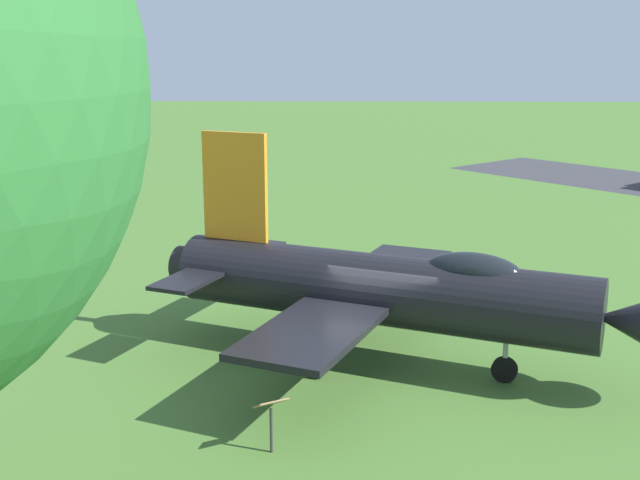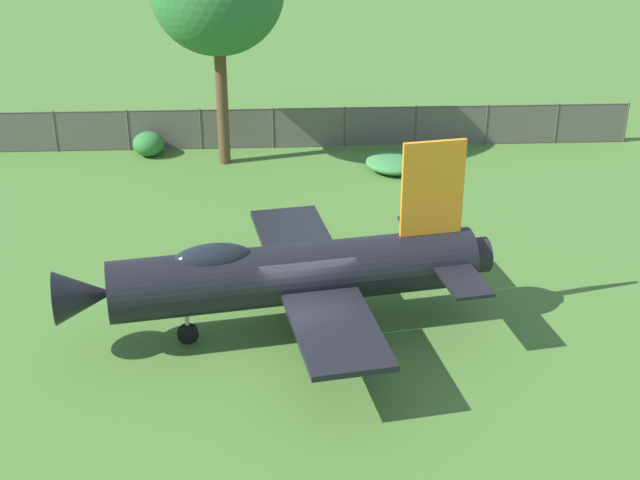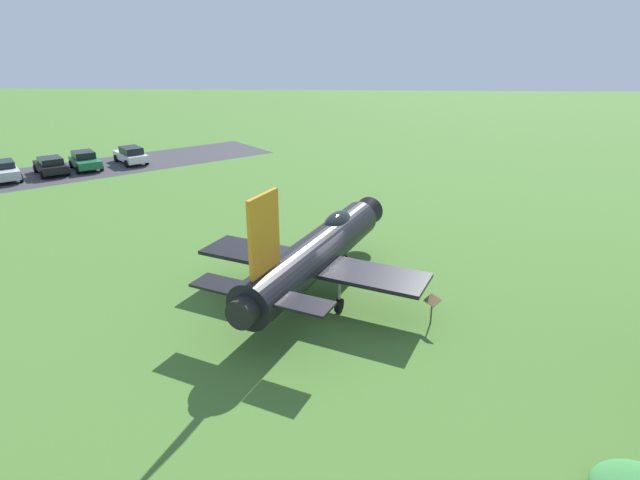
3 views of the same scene
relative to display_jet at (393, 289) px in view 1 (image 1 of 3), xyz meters
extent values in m
plane|color=#47722D|center=(-0.33, 0.13, -1.91)|extent=(200.00, 200.00, 0.00)
cylinder|color=black|center=(-0.33, 0.13, -0.05)|extent=(10.24, 5.51, 1.73)
cone|color=black|center=(5.02, -2.05, -0.05)|extent=(2.04, 1.96, 1.47)
cylinder|color=black|center=(-5.35, 2.18, -0.05)|extent=(0.95, 1.19, 1.04)
ellipsoid|color=black|center=(1.78, -0.73, 0.69)|extent=(2.38, 1.66, 0.84)
cube|color=orange|center=(-3.97, 1.62, 2.21)|extent=(1.72, 0.81, 2.78)
cube|color=black|center=(0.28, 2.99, -0.26)|extent=(3.51, 4.53, 0.16)
cube|color=black|center=(-1.89, -2.33, -0.26)|extent=(3.51, 4.53, 0.16)
cube|color=black|center=(-3.68, 3.41, 0.13)|extent=(1.70, 2.08, 0.10)
cube|color=black|center=(-5.02, 0.14, 0.13)|extent=(1.70, 2.08, 0.10)
cylinder|color=#A5A8AD|center=(2.55, -1.04, -0.91)|extent=(0.12, 0.12, 1.39)
cylinder|color=black|center=(2.55, -1.04, -1.61)|extent=(0.62, 0.39, 0.60)
cylinder|color=#A5A8AD|center=(-0.69, 1.97, -0.91)|extent=(0.12, 0.12, 1.39)
cylinder|color=black|center=(-0.69, 1.97, -1.61)|extent=(0.62, 0.39, 0.60)
cylinder|color=#A5A8AD|center=(-1.88, -0.92, -0.91)|extent=(0.12, 0.12, 1.39)
cylinder|color=black|center=(-1.88, -0.92, -1.61)|extent=(0.62, 0.39, 0.60)
cylinder|color=#333333|center=(-2.58, -4.47, -1.46)|extent=(0.06, 0.06, 0.90)
cube|color=olive|center=(-2.58, -4.47, -0.89)|extent=(0.72, 0.64, 0.25)
camera|label=1|loc=(-1.32, -18.24, 5.62)|focal=44.42mm
camera|label=2|loc=(11.91, 19.08, 11.96)|focal=50.99mm
camera|label=3|loc=(-19.75, -1.17, 8.23)|focal=28.31mm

